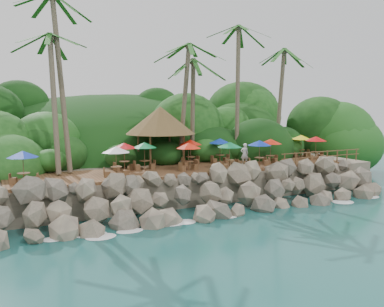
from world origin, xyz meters
name	(u,v)px	position (x,y,z in m)	size (l,w,h in m)	color
ground	(234,217)	(0.00, 0.00, 0.00)	(140.00, 140.00, 0.00)	#19514F
land_base	(146,167)	(0.00, 16.00, 1.05)	(32.00, 25.20, 2.10)	gray
jungle_hill	(124,167)	(0.00, 23.50, 0.00)	(44.80, 28.00, 15.40)	#143811
seawall	(219,193)	(0.00, 2.00, 1.15)	(29.00, 4.00, 2.30)	gray
terrace	(192,169)	(0.00, 6.00, 2.20)	(26.00, 5.00, 0.20)	brown
jungle_foliage	(150,179)	(0.00, 15.00, 0.00)	(44.00, 16.00, 12.00)	#143811
foam_line	(232,216)	(0.00, 0.30, 0.03)	(25.20, 0.80, 0.06)	white
palms	(177,36)	(0.09, 8.82, 12.41)	(25.96, 7.49, 13.61)	brown
palapa	(160,120)	(-1.21, 9.27, 5.79)	(5.63, 5.63, 4.60)	brown
dining_clusters	(207,145)	(1.21, 5.93, 3.97)	(25.45, 4.97, 2.01)	brown
railing	(322,156)	(10.66, 3.65, 2.91)	(8.30, 0.10, 1.00)	brown
waiter	(245,154)	(4.47, 5.68, 3.16)	(0.63, 0.41, 1.72)	silver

